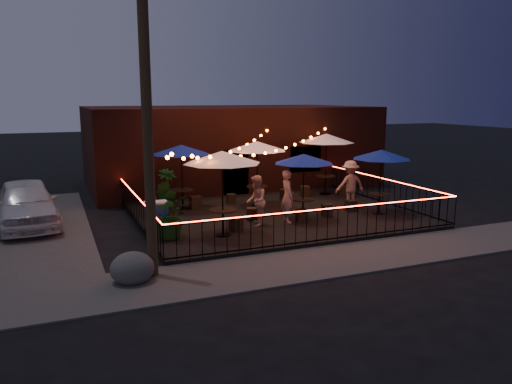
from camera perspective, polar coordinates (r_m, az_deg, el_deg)
ground at (r=17.12m, az=4.70°, el=-4.41°), size 110.00×110.00×0.00m
patio at (r=18.84m, az=1.93°, el=-2.73°), size 10.00×8.00×0.15m
sidewalk at (r=14.42m, az=10.64°, el=-7.39°), size 18.00×2.50×0.05m
brick_building at (r=26.24m, az=-3.27°, el=5.36°), size 14.00×8.00×4.00m
utility_pole at (r=12.28m, az=-12.35°, el=8.32°), size 0.26×0.26×8.00m
fence_front at (r=15.26m, az=8.17°, el=-3.80°), size 10.00×0.04×1.04m
fence_left at (r=17.30m, az=-13.33°, el=-2.24°), size 0.04×8.00×1.04m
fence_right at (r=21.24m, az=14.33°, el=0.11°), size 0.04×8.00×1.04m
festoon_lights at (r=17.76m, az=-0.59°, el=4.46°), size 10.02×8.72×1.32m
cafe_table_0 at (r=15.48m, az=-3.89°, el=3.84°), size 2.70×2.70×2.70m
cafe_table_1 at (r=19.48m, az=-8.54°, el=4.72°), size 2.94×2.94×2.53m
cafe_table_2 at (r=17.67m, az=5.48°, el=3.70°), size 2.25×2.25×2.36m
cafe_table_3 at (r=19.85m, az=0.13°, el=5.16°), size 2.40×2.40×2.61m
cafe_table_4 at (r=19.08m, az=14.15°, el=4.09°), size 2.63×2.63×2.42m
cafe_table_5 at (r=22.50m, az=8.06°, el=6.02°), size 2.78×2.78×2.73m
bistro_chair_0 at (r=15.99m, az=-9.76°, el=-4.24°), size 0.46×0.46×0.45m
bistro_chair_1 at (r=16.41m, az=-2.30°, el=-3.74°), size 0.44×0.44×0.42m
bistro_chair_2 at (r=19.11m, az=-10.42°, el=-1.78°), size 0.41×0.41×0.46m
bistro_chair_3 at (r=19.78m, az=-6.92°, el=-1.18°), size 0.42×0.42×0.50m
bistro_chair_4 at (r=17.79m, az=-0.46°, el=-2.54°), size 0.48×0.48×0.45m
bistro_chair_5 at (r=17.77m, az=5.25°, el=-2.65°), size 0.39×0.39×0.42m
bistro_chair_6 at (r=20.58m, az=-2.86°, el=-0.79°), size 0.38×0.38×0.40m
bistro_chair_7 at (r=21.23m, az=3.45°, el=-0.33°), size 0.45×0.45×0.48m
bistro_chair_8 at (r=18.65m, az=8.11°, el=-2.05°), size 0.46×0.46×0.44m
bistro_chair_9 at (r=19.55m, az=10.78°, el=-1.55°), size 0.37×0.37×0.43m
bistro_chair_10 at (r=22.21m, az=5.62°, el=0.10°), size 0.49×0.49×0.45m
bistro_chair_11 at (r=22.61m, az=9.89°, el=0.15°), size 0.44×0.44×0.43m
patron_a at (r=17.42m, az=3.62°, el=-0.49°), size 0.51×0.72×1.85m
patron_b at (r=16.92m, az=0.01°, el=-1.01°), size 0.95×1.04×1.74m
patron_c at (r=20.10m, az=10.71°, el=0.89°), size 1.25×0.77×1.87m
potted_shrub_a at (r=15.63m, az=-9.71°, el=-2.67°), size 1.57×1.45×1.46m
potted_shrub_b at (r=18.59m, az=-10.87°, el=-0.77°), size 0.80×0.67×1.33m
potted_shrub_c at (r=20.79m, az=-10.12°, el=0.61°), size 0.98×0.98×1.43m
cooler at (r=16.77m, az=-11.28°, el=-2.66°), size 0.73×0.52×0.96m
boulder at (r=12.61m, az=-13.95°, el=-8.49°), size 1.23×1.16×0.76m
car_white at (r=19.22m, az=-24.77°, el=-1.18°), size 2.36×4.97×1.64m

